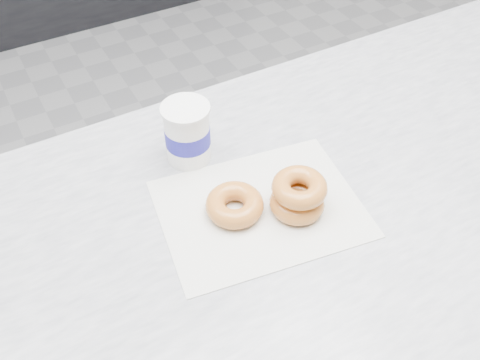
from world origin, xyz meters
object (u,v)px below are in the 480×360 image
(coffee_cup, at_px, (187,133))
(donut_stack, at_px, (298,195))
(donut_single, at_px, (235,205))
(counter, at_px, (303,320))

(coffee_cup, bearing_deg, donut_stack, -48.08)
(donut_stack, xyz_separation_m, coffee_cup, (-0.11, 0.21, 0.03))
(donut_single, xyz_separation_m, coffee_cup, (-0.01, 0.16, 0.04))
(donut_single, height_order, coffee_cup, coffee_cup)
(donut_single, bearing_deg, counter, -11.92)
(coffee_cup, bearing_deg, counter, -34.12)
(counter, xyz_separation_m, donut_stack, (-0.07, -0.01, 0.48))
(counter, height_order, donut_stack, donut_stack)
(donut_single, height_order, donut_stack, donut_stack)
(donut_single, relative_size, donut_stack, 0.88)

